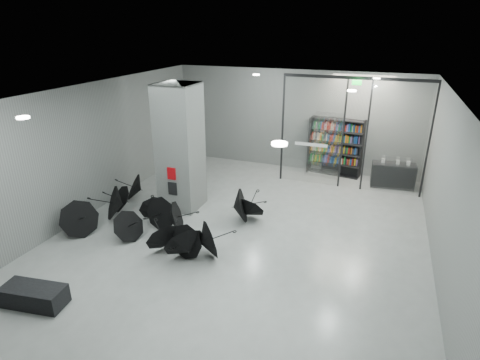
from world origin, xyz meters
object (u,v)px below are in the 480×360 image
at_px(shop_counter, 393,175).
at_px(umbrella_cluster, 164,222).
at_px(bookshelf, 335,147).
at_px(column, 180,148).
at_px(bench, 34,296).

xyz_separation_m(shop_counter, umbrella_cluster, (-6.14, -5.90, -0.15)).
distance_m(bookshelf, shop_counter, 2.40).
xyz_separation_m(column, shop_counter, (6.47, 4.14, -1.55)).
bearing_deg(shop_counter, bookshelf, 159.47).
bearing_deg(umbrella_cluster, shop_counter, 43.85).
relative_size(bench, bookshelf, 0.60).
height_order(bookshelf, umbrella_cluster, bookshelf).
xyz_separation_m(bookshelf, umbrella_cluster, (-3.91, -6.50, -0.82)).
relative_size(shop_counter, umbrella_cluster, 0.27).
bearing_deg(shop_counter, umbrella_cluster, -141.39).
bearing_deg(column, umbrella_cluster, -79.30).
relative_size(column, bench, 2.96).
distance_m(column, bench, 5.84).
distance_m(column, umbrella_cluster, 2.46).
height_order(bookshelf, shop_counter, bookshelf).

